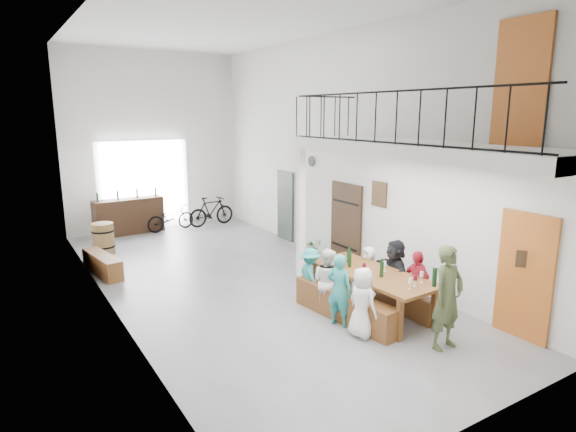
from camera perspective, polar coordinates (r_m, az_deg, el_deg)
floor at (r=10.80m, az=-5.65°, el=-7.60°), size 12.00×12.00×0.00m
room_walls at (r=10.17m, az=-6.07°, el=11.60°), size 12.00×12.00×12.00m
gateway_portal at (r=15.78m, az=-16.69°, el=3.48°), size 2.80×0.08×2.80m
right_wall_decor at (r=10.38m, az=12.39°, el=1.32°), size 0.07×8.28×5.07m
balcony at (r=8.83m, az=15.06°, el=7.34°), size 1.52×5.62×4.00m
tasting_table at (r=8.99m, az=9.88°, el=-7.07°), size 1.17×2.57×0.79m
bench_inner at (r=8.78m, az=6.67°, el=-10.55°), size 0.60×2.30×0.52m
bench_wall at (r=9.46m, az=12.46°, el=-9.30°), size 0.28×1.97×0.45m
tableware at (r=8.83m, az=10.59°, el=-5.95°), size 0.59×1.73×0.35m
side_bench at (r=11.89m, az=-21.14°, el=-5.36°), size 0.60×1.68×0.46m
oak_barrel at (r=13.49m, az=-21.05°, el=-2.51°), size 0.56×0.56×0.83m
serving_counter at (r=15.51m, az=-18.34°, el=-0.00°), size 2.09×0.73×1.08m
counter_bottles at (r=15.37m, az=-18.49°, el=2.47°), size 1.81×0.15×0.28m
guest_left_a at (r=8.10m, az=8.79°, el=-10.10°), size 0.42×0.61×1.19m
guest_left_b at (r=8.44m, az=6.13°, el=-8.70°), size 0.48×0.56×1.29m
guest_left_c at (r=8.94m, az=4.69°, el=-7.68°), size 0.57×0.68×1.23m
guest_left_d at (r=9.37m, az=2.66°, el=-7.10°), size 0.54×0.78×1.11m
guest_right_a at (r=9.08m, az=14.96°, el=-7.75°), size 0.37×0.75×1.23m
guest_right_b at (r=9.49m, az=12.51°, el=-6.54°), size 0.79×1.25×1.29m
guest_right_c at (r=9.87m, az=9.48°, el=-6.48°), size 0.35×0.52×1.03m
host_standing at (r=7.95m, az=18.38°, el=-9.16°), size 0.63×0.44×1.67m
potted_plant at (r=12.50m, az=3.01°, el=-3.72°), size 0.41×0.36×0.45m
bicycle_near at (r=15.56m, az=-13.75°, el=-0.19°), size 1.62×0.75×0.82m
bicycle_far at (r=15.94m, az=-9.07°, el=0.56°), size 1.64×0.60×0.96m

